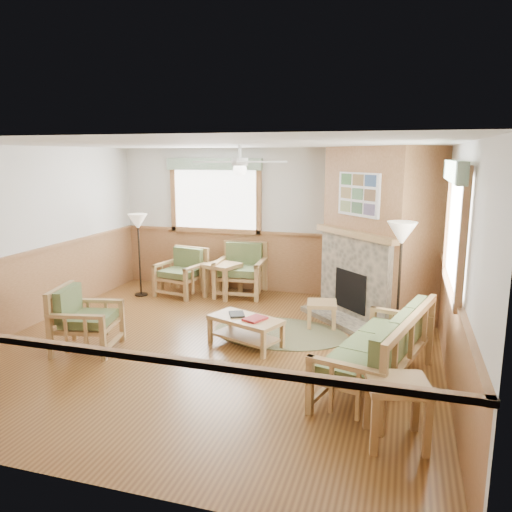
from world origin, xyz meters
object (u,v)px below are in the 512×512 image
(armchair_back_left, at_px, (181,272))
(coffee_table, at_px, (246,332))
(armchair_left, at_px, (87,319))
(end_table_sofa, at_px, (396,412))
(floor_lamp_right, at_px, (399,285))
(end_table_chairs, at_px, (223,280))
(sofa, at_px, (377,349))
(footstool, at_px, (322,314))
(floor_lamp_left, at_px, (139,255))
(armchair_back_right, at_px, (241,270))

(armchair_back_left, bearing_deg, coffee_table, -36.30)
(armchair_left, xyz_separation_m, coffee_table, (1.99, 0.73, -0.23))
(end_table_sofa, bearing_deg, coffee_table, 137.69)
(armchair_left, bearing_deg, armchair_back_left, -12.76)
(end_table_sofa, xyz_separation_m, floor_lamp_right, (-0.05, 2.46, 0.56))
(end_table_sofa, bearing_deg, armchair_left, 164.51)
(coffee_table, relative_size, end_table_chairs, 1.59)
(end_table_sofa, relative_size, floor_lamp_right, 0.35)
(sofa, relative_size, end_table_chairs, 3.13)
(armchair_left, distance_m, footstool, 3.39)
(armchair_left, distance_m, end_table_sofa, 4.16)
(sofa, height_order, end_table_chairs, sofa)
(sofa, distance_m, floor_lamp_left, 5.14)
(sofa, bearing_deg, end_table_chairs, -120.03)
(end_table_chairs, relative_size, end_table_sofa, 1.05)
(armchair_back_left, relative_size, end_table_sofa, 1.43)
(coffee_table, xyz_separation_m, footstool, (0.86, 1.09, -0.01))
(end_table_chairs, height_order, end_table_sofa, end_table_chairs)
(floor_lamp_right, bearing_deg, armchair_back_right, 148.08)
(armchair_back_left, xyz_separation_m, armchair_left, (-0.04, -2.82, 0.00))
(armchair_left, height_order, end_table_sofa, armchair_left)
(armchair_back_right, relative_size, end_table_chairs, 1.53)
(coffee_table, bearing_deg, sofa, -2.12)
(end_table_chairs, bearing_deg, coffee_table, -62.12)
(floor_lamp_right, bearing_deg, floor_lamp_left, 165.32)
(sofa, distance_m, end_table_chairs, 4.15)
(armchair_left, relative_size, end_table_sofa, 1.43)
(floor_lamp_right, bearing_deg, footstool, 156.69)
(armchair_left, height_order, floor_lamp_left, floor_lamp_left)
(coffee_table, xyz_separation_m, end_table_chairs, (-1.15, 2.17, 0.11))
(armchair_back_right, bearing_deg, footstool, -40.66)
(armchair_back_left, xyz_separation_m, floor_lamp_left, (-0.70, -0.27, 0.34))
(armchair_back_right, xyz_separation_m, floor_lamp_right, (2.84, -1.77, 0.38))
(sofa, distance_m, floor_lamp_right, 1.45)
(end_table_chairs, distance_m, end_table_sofa, 5.12)
(floor_lamp_left, bearing_deg, armchair_back_left, 20.98)
(end_table_chairs, xyz_separation_m, end_table_sofa, (3.17, -4.01, -0.01))
(armchair_back_left, xyz_separation_m, end_table_chairs, (0.79, 0.08, -0.12))
(armchair_back_right, relative_size, armchair_left, 1.12)
(sofa, relative_size, end_table_sofa, 3.27)
(armchair_back_right, height_order, end_table_sofa, armchair_back_right)
(coffee_table, relative_size, end_table_sofa, 1.67)
(sofa, distance_m, footstool, 2.09)
(armchair_left, xyz_separation_m, floor_lamp_right, (3.96, 1.35, 0.43))
(armchair_left, bearing_deg, end_table_sofa, -117.37)
(end_table_chairs, distance_m, floor_lamp_right, 3.53)
(sofa, height_order, floor_lamp_right, floor_lamp_right)
(armchair_left, height_order, floor_lamp_right, floor_lamp_right)
(armchair_back_left, relative_size, floor_lamp_left, 0.56)
(coffee_table, distance_m, floor_lamp_right, 2.17)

